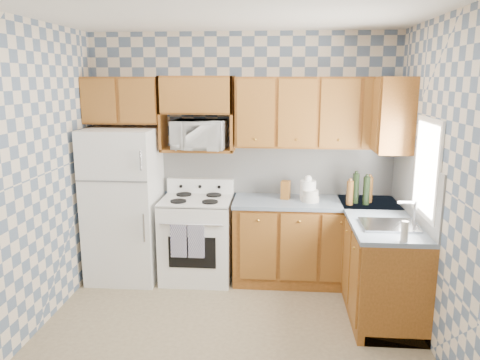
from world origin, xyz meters
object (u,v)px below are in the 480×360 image
at_px(refrigerator, 124,205).
at_px(electric_kettle, 308,190).
at_px(microwave, 200,135).
at_px(stove_body, 197,239).

height_order(refrigerator, electric_kettle, refrigerator).
bearing_deg(microwave, electric_kettle, 0.53).
xyz_separation_m(refrigerator, stove_body, (0.80, 0.03, -0.39)).
relative_size(refrigerator, electric_kettle, 7.84).
distance_m(stove_body, electric_kettle, 1.34).
relative_size(microwave, electric_kettle, 2.65).
relative_size(refrigerator, microwave, 2.96).
xyz_separation_m(stove_body, microwave, (0.03, 0.10, 1.16)).
relative_size(stove_body, microwave, 1.59).
bearing_deg(microwave, stove_body, -103.04).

